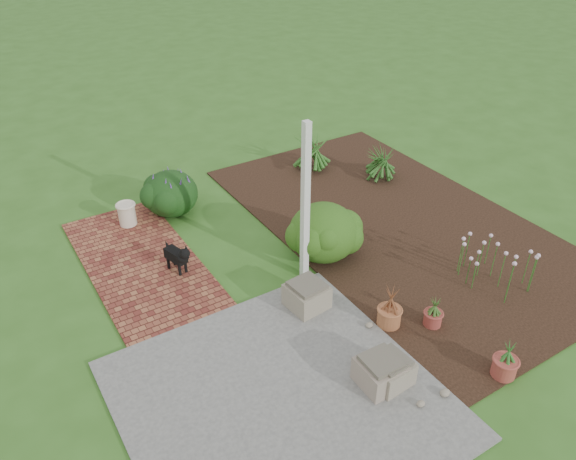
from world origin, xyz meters
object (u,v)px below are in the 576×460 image
stone_trough_near (389,371)px  black_dog (178,255)px  evergreen_shrub (324,231)px  cream_ceramic_urn (127,214)px

stone_trough_near → black_dog: 3.62m
evergreen_shrub → cream_ceramic_urn: bearing=132.4°
cream_ceramic_urn → stone_trough_near: bearing=-73.8°
cream_ceramic_urn → evergreen_shrub: (2.33, -2.55, 0.26)m
stone_trough_near → cream_ceramic_urn: (-1.49, 5.12, 0.04)m
stone_trough_near → cream_ceramic_urn: bearing=106.2°
black_dog → evergreen_shrub: evergreen_shrub is taller
black_dog → evergreen_shrub: 2.27m
stone_trough_near → black_dog: (-1.27, 3.38, 0.14)m
stone_trough_near → cream_ceramic_urn: 5.33m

